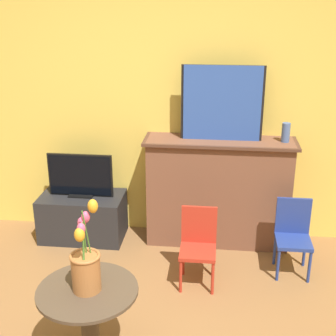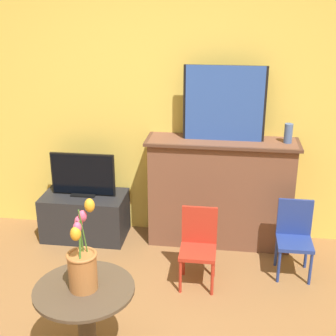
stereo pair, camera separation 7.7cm
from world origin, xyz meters
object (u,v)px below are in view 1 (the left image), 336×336
Objects in this scene: tv_monitor at (80,176)px; chair_red at (198,243)px; painting at (222,103)px; chair_blue at (293,233)px; vase_tulips at (86,265)px.

chair_red is at bearing -28.68° from tv_monitor.
painting is 1.20m from chair_blue.
chair_blue is at bearing -35.12° from painting.
chair_red is (-0.14, -0.67, -0.95)m from painting.
chair_blue is (0.75, 0.24, 0.00)m from chair_red.
vase_tulips is at bearing -114.14° from painting.
tv_monitor is at bearing 107.63° from vase_tulips.
chair_blue is 1.14× the size of vase_tulips.
vase_tulips is (-0.74, -1.64, -0.57)m from painting.
chair_red is 1.14× the size of vase_tulips.
chair_red is 1.20m from vase_tulips.
painting is at bearing 3.17° from tv_monitor.
painting reaches higher than tv_monitor.
vase_tulips is (-0.59, -0.98, 0.37)m from chair_red.
painting is 1.41m from tv_monitor.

